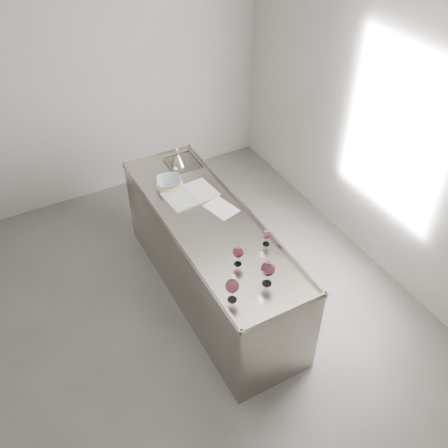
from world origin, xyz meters
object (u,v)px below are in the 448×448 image
wine_glass_left (232,286)px  wine_glass_right (268,270)px  notebook (190,194)px  counter (211,258)px  wine_glass_small (267,235)px  wine_funnel (178,160)px  ceramic_bowl (169,182)px  wine_glass_middle (238,253)px

wine_glass_left → wine_glass_right: 0.32m
notebook → counter: bearing=-97.0°
wine_glass_small → notebook: size_ratio=0.30×
wine_funnel → wine_glass_small: bearing=-83.6°
counter → wine_glass_small: 0.81m
ceramic_bowl → notebook: bearing=-63.3°
wine_glass_middle → ceramic_bowl: wine_glass_middle is taller
wine_glass_middle → wine_glass_right: size_ratio=0.81×
counter → ceramic_bowl: 0.84m
counter → wine_glass_left: 1.12m
counter → wine_glass_middle: 0.84m
wine_glass_right → wine_funnel: size_ratio=0.97×
wine_glass_small → ceramic_bowl: wine_glass_small is taller
wine_glass_middle → wine_glass_right: wine_glass_right is taller
notebook → ceramic_bowl: (-0.11, 0.22, 0.04)m
wine_glass_middle → wine_funnel: size_ratio=0.79×
wine_glass_left → wine_glass_small: (0.55, 0.40, -0.04)m
notebook → wine_funnel: size_ratio=2.24×
wine_glass_right → notebook: 1.31m
counter → notebook: bearing=88.6°
wine_glass_left → wine_glass_small: 0.68m
wine_glass_small → wine_funnel: wine_funnel is taller
wine_glass_small → ceramic_bowl: size_ratio=0.62×
notebook → ceramic_bowl: ceramic_bowl is taller
wine_glass_right → notebook: bearing=91.3°
counter → wine_glass_left: (-0.28, -0.90, 0.61)m
counter → wine_glass_middle: size_ratio=13.72×
wine_glass_right → notebook: (-0.03, 1.30, -0.15)m
ceramic_bowl → wine_funnel: bearing=52.3°
notebook → wine_funnel: wine_funnel is taller
wine_glass_right → wine_glass_small: size_ratio=1.44×
wine_glass_left → ceramic_bowl: size_ratio=0.84×
notebook → wine_funnel: 0.52m
wine_funnel → wine_glass_middle: bearing=-96.2°
wine_glass_small → wine_funnel: bearing=96.4°
wine_glass_middle → notebook: size_ratio=0.35×
wine_glass_left → wine_glass_middle: size_ratio=1.16×
counter → wine_glass_right: size_ratio=11.18×
counter → wine_glass_small: bearing=-61.1°
ceramic_bowl → counter: bearing=-81.0°
wine_glass_middle → ceramic_bowl: 1.24m
wine_glass_left → ceramic_bowl: wine_glass_left is taller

